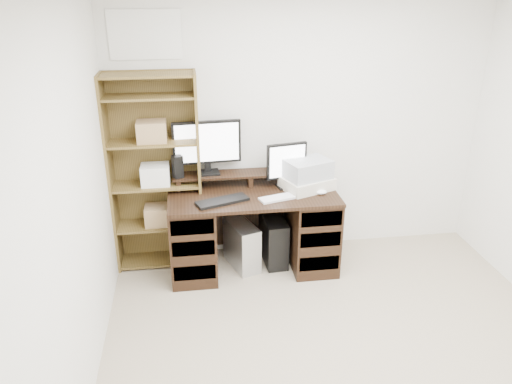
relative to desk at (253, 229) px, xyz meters
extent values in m
cube|color=white|center=(0.50, 0.37, 0.86)|extent=(3.50, 0.02, 2.50)
cube|color=white|center=(-1.26, -1.64, 0.86)|extent=(0.02, 4.00, 2.50)
cube|color=white|center=(-0.85, 0.35, 1.69)|extent=(0.60, 0.01, 0.40)
cube|color=black|center=(0.00, -0.01, 0.35)|extent=(1.50, 0.70, 0.03)
cube|color=black|center=(-0.55, -0.01, -0.03)|extent=(0.40, 0.66, 0.72)
cube|color=black|center=(0.55, -0.01, -0.03)|extent=(0.40, 0.66, 0.72)
cube|color=black|center=(0.00, 0.32, 0.01)|extent=(1.48, 0.02, 0.65)
cube|color=black|center=(-0.55, -0.34, -0.21)|extent=(0.36, 0.01, 0.14)
cube|color=black|center=(-0.55, -0.34, 0.03)|extent=(0.36, 0.01, 0.14)
cube|color=black|center=(-0.55, -0.34, 0.23)|extent=(0.36, 0.01, 0.14)
cube|color=black|center=(0.55, -0.34, -0.21)|extent=(0.36, 0.01, 0.14)
cube|color=black|center=(0.55, -0.34, 0.03)|extent=(0.36, 0.01, 0.14)
cube|color=black|center=(0.55, -0.34, 0.23)|extent=(0.36, 0.01, 0.14)
cube|color=black|center=(-0.65, 0.21, 0.41)|extent=(0.04, 0.20, 0.10)
cube|color=black|center=(0.00, 0.21, 0.41)|extent=(0.04, 0.20, 0.10)
cube|color=black|center=(0.65, 0.21, 0.41)|extent=(0.04, 0.20, 0.10)
cube|color=black|center=(0.00, 0.21, 0.47)|extent=(1.40, 0.22, 0.02)
cube|color=black|center=(-0.38, 0.23, 0.49)|extent=(0.21, 0.17, 0.02)
cube|color=black|center=(-0.38, 0.25, 0.55)|extent=(0.06, 0.04, 0.11)
cube|color=black|center=(-0.38, 0.25, 0.77)|extent=(0.61, 0.08, 0.39)
cube|color=white|center=(-0.38, 0.23, 0.77)|extent=(0.57, 0.04, 0.35)
cube|color=black|center=(0.33, 0.10, 0.37)|extent=(0.20, 0.17, 0.02)
cube|color=black|center=(0.33, 0.12, 0.43)|extent=(0.05, 0.04, 0.10)
cube|color=black|center=(0.33, 0.12, 0.61)|extent=(0.37, 0.10, 0.33)
cube|color=white|center=(0.33, 0.10, 0.61)|extent=(0.33, 0.06, 0.29)
cube|color=black|center=(-0.65, 0.17, 0.58)|extent=(0.11, 0.11, 0.20)
cube|color=black|center=(-0.28, -0.17, 0.37)|extent=(0.48, 0.29, 0.03)
cube|color=silver|center=(0.23, -0.15, 0.37)|extent=(0.42, 0.23, 0.02)
ellipsoid|color=white|center=(0.60, -0.11, 0.38)|extent=(0.10, 0.07, 0.04)
cube|color=beige|center=(0.50, 0.03, 0.41)|extent=(0.52, 0.46, 0.11)
cube|color=#A0A5AB|center=(0.50, 0.03, 0.55)|extent=(0.46, 0.39, 0.17)
cube|color=#B8BBC0|center=(-0.10, 0.02, -0.17)|extent=(0.32, 0.48, 0.44)
cube|color=black|center=(0.21, 0.07, -0.16)|extent=(0.22, 0.46, 0.45)
cube|color=#19FF33|center=(0.22, -0.15, -0.07)|extent=(0.01, 0.00, 0.01)
cube|color=brown|center=(-1.24, 0.19, 0.51)|extent=(0.02, 0.30, 1.80)
cube|color=brown|center=(-0.46, 0.19, 0.51)|extent=(0.02, 0.30, 1.80)
cube|color=brown|center=(-0.85, 0.33, 0.51)|extent=(0.80, 0.01, 1.80)
cube|color=brown|center=(-0.85, 0.19, -0.36)|extent=(0.75, 0.28, 0.02)
cube|color=brown|center=(-0.85, 0.19, 0.01)|extent=(0.75, 0.28, 0.02)
cube|color=brown|center=(-0.85, 0.19, 0.41)|extent=(0.75, 0.28, 0.02)
cube|color=brown|center=(-0.85, 0.19, 0.81)|extent=(0.75, 0.28, 0.02)
cube|color=brown|center=(-0.85, 0.19, 1.21)|extent=(0.75, 0.28, 0.02)
cube|color=brown|center=(-0.85, 0.19, 1.39)|extent=(0.75, 0.28, 0.02)
cube|color=#A07F54|center=(-0.85, 0.19, 0.11)|extent=(0.25, 0.20, 0.18)
cube|color=white|center=(-0.85, 0.19, 0.51)|extent=(0.25, 0.20, 0.18)
cube|color=#A07F54|center=(-0.85, 0.19, 0.91)|extent=(0.25, 0.20, 0.18)
camera|label=1|loc=(-0.54, -4.04, 2.12)|focal=35.00mm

